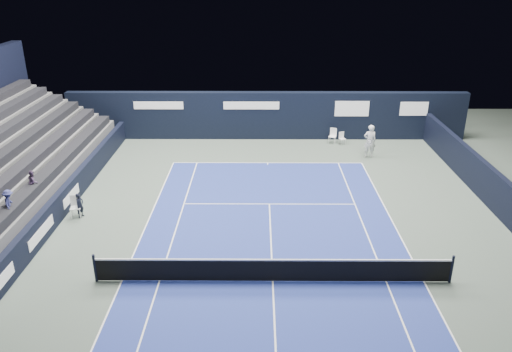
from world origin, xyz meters
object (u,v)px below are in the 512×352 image
at_px(folding_chair_back_a, 333,133).
at_px(line_judge_chair, 75,205).
at_px(tennis_player, 370,141).
at_px(tennis_net, 273,270).
at_px(folding_chair_back_b, 342,137).

distance_m(folding_chair_back_a, line_judge_chair, 16.79).
bearing_deg(tennis_player, folding_chair_back_a, 124.29).
bearing_deg(tennis_net, line_judge_chair, 150.02).
distance_m(folding_chair_back_a, tennis_player, 3.21).
height_order(line_judge_chair, tennis_net, tennis_net).
height_order(folding_chair_back_a, line_judge_chair, line_judge_chair).
bearing_deg(line_judge_chair, tennis_net, -40.07).
distance_m(line_judge_chair, tennis_player, 16.86).
height_order(tennis_net, tennis_player, tennis_player).
height_order(folding_chair_back_a, tennis_player, tennis_player).
xyz_separation_m(line_judge_chair, tennis_player, (14.92, 7.85, 0.41)).
xyz_separation_m(folding_chair_back_b, line_judge_chair, (-13.66, -10.18, 0.12)).
bearing_deg(folding_chair_back_b, folding_chair_back_a, 130.50).
relative_size(folding_chair_back_a, folding_chair_back_b, 1.20).
bearing_deg(tennis_net, tennis_player, 64.82).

